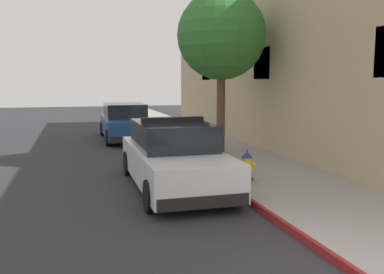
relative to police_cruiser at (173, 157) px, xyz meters
The scene contains 8 objects.
ground_plane 5.67m from the police_cruiser, 126.04° to the left, with size 33.42×60.00×0.20m, color #2B2B2D.
sidewalk_pavement 5.32m from the police_cruiser, 59.19° to the left, with size 2.99×60.00×0.14m, color gray.
curb_painted_edge 4.73m from the police_cruiser, 75.57° to the left, with size 0.08×60.00×0.14m, color maroon.
storefront_building 9.39m from the police_cruiser, 27.74° to the left, with size 7.96×23.28×6.08m.
police_cruiser is the anchor object (origin of this frame).
parked_car_silver_ahead 8.83m from the police_cruiser, 90.55° to the left, with size 1.94×4.84×1.56m.
fire_hydrant 1.79m from the police_cruiser, 10.78° to the right, with size 0.44×0.40×0.76m.
street_tree 5.51m from the police_cruiser, 55.90° to the left, with size 2.91×2.91×5.32m.
Camera 1 is at (-3.44, -4.07, 2.51)m, focal length 39.35 mm.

